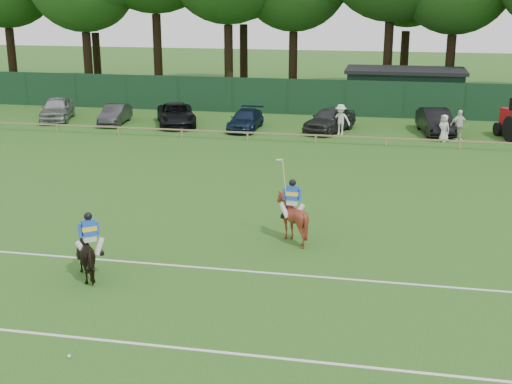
% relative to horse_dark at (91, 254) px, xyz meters
% --- Properties ---
extents(ground, '(160.00, 160.00, 0.00)m').
position_rel_horse_dark_xyz_m(ground, '(3.57, 2.34, -0.74)').
color(ground, '#1E4C14').
rests_on(ground, ground).
extents(horse_dark, '(1.72, 1.88, 1.49)m').
position_rel_horse_dark_xyz_m(horse_dark, '(0.00, 0.00, 0.00)').
color(horse_dark, black).
rests_on(horse_dark, ground).
extents(horse_chestnut, '(1.38, 1.55, 1.67)m').
position_rel_horse_dark_xyz_m(horse_chestnut, '(5.54, 4.34, 0.09)').
color(horse_chestnut, maroon).
rests_on(horse_chestnut, ground).
extents(sedan_silver, '(3.04, 4.87, 1.55)m').
position_rel_horse_dark_xyz_m(sedan_silver, '(-13.32, 24.09, 0.03)').
color(sedan_silver, '#989B9D').
rests_on(sedan_silver, ground).
extents(sedan_grey, '(1.68, 3.89, 1.25)m').
position_rel_horse_dark_xyz_m(sedan_grey, '(-8.99, 23.59, -0.12)').
color(sedan_grey, '#28282A').
rests_on(sedan_grey, ground).
extents(suv_black, '(3.93, 5.44, 1.37)m').
position_rel_horse_dark_xyz_m(suv_black, '(-4.92, 23.93, -0.06)').
color(suv_black, black).
rests_on(suv_black, ground).
extents(sedan_navy, '(1.79, 4.25, 1.22)m').
position_rel_horse_dark_xyz_m(sedan_navy, '(-0.20, 23.41, -0.13)').
color(sedan_navy, '#111E36').
rests_on(sedan_navy, ground).
extents(hatch_grey, '(3.36, 4.82, 1.52)m').
position_rel_horse_dark_xyz_m(hatch_grey, '(5.03, 23.78, 0.02)').
color(hatch_grey, '#2C2C2E').
rests_on(hatch_grey, ground).
extents(estate_black, '(2.35, 4.77, 1.50)m').
position_rel_horse_dark_xyz_m(estate_black, '(11.41, 24.36, 0.01)').
color(estate_black, black).
rests_on(estate_black, ground).
extents(spectator_left, '(1.29, 0.87, 1.86)m').
position_rel_horse_dark_xyz_m(spectator_left, '(5.76, 22.91, 0.19)').
color(spectator_left, silver).
rests_on(spectator_left, ground).
extents(spectator_mid, '(1.15, 0.78, 1.81)m').
position_rel_horse_dark_xyz_m(spectator_mid, '(12.62, 22.62, 0.16)').
color(spectator_mid, white).
rests_on(spectator_mid, ground).
extents(spectator_right, '(0.92, 0.87, 1.58)m').
position_rel_horse_dark_xyz_m(spectator_right, '(11.76, 22.11, 0.05)').
color(spectator_right, silver).
rests_on(spectator_right, ground).
extents(rider_dark, '(0.82, 0.69, 1.41)m').
position_rel_horse_dark_xyz_m(rider_dark, '(0.01, -0.01, 0.69)').
color(rider_dark, silver).
rests_on(rider_dark, ground).
extents(rider_chestnut, '(0.94, 0.58, 2.05)m').
position_rel_horse_dark_xyz_m(rider_chestnut, '(5.54, 4.33, 0.85)').
color(rider_chestnut, silver).
rests_on(rider_chestnut, ground).
extents(polo_ball, '(0.09, 0.09, 0.09)m').
position_rel_horse_dark_xyz_m(polo_ball, '(1.48, -4.62, -0.70)').
color(polo_ball, silver).
rests_on(polo_ball, ground).
extents(pitch_lines, '(60.00, 5.10, 0.01)m').
position_rel_horse_dark_xyz_m(pitch_lines, '(3.57, -1.16, -0.74)').
color(pitch_lines, silver).
rests_on(pitch_lines, ground).
extents(pitch_rail, '(62.10, 0.10, 0.50)m').
position_rel_horse_dark_xyz_m(pitch_rail, '(3.57, 20.34, -0.30)').
color(pitch_rail, '#997F5B').
rests_on(pitch_rail, ground).
extents(perimeter_fence, '(92.08, 0.08, 2.50)m').
position_rel_horse_dark_xyz_m(perimeter_fence, '(3.57, 29.34, 0.51)').
color(perimeter_fence, '#14351E').
rests_on(perimeter_fence, ground).
extents(utility_shed, '(8.40, 4.40, 3.04)m').
position_rel_horse_dark_xyz_m(utility_shed, '(9.57, 32.34, 0.79)').
color(utility_shed, '#14331E').
rests_on(utility_shed, ground).
extents(tree_row, '(96.00, 12.00, 21.00)m').
position_rel_horse_dark_xyz_m(tree_row, '(5.57, 37.34, -0.74)').
color(tree_row, '#26561C').
rests_on(tree_row, ground).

